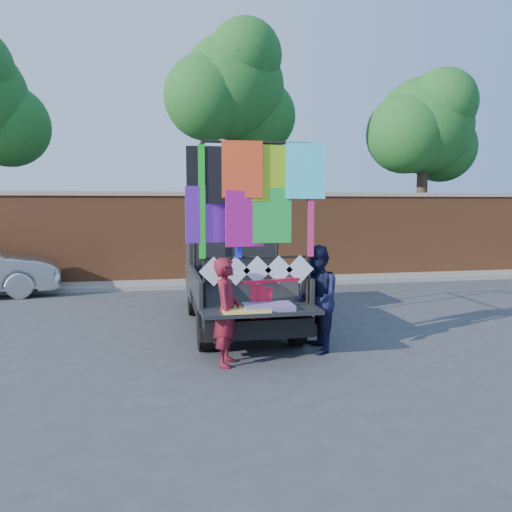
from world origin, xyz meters
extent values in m
plane|color=#38383A|center=(0.00, 0.00, 0.00)|extent=(90.00, 90.00, 0.00)
cube|color=brown|center=(0.00, 7.00, 1.25)|extent=(30.00, 0.35, 2.50)
cube|color=tan|center=(0.00, 7.00, 2.55)|extent=(30.00, 0.45, 0.12)
cube|color=gray|center=(0.00, 6.30, 0.06)|extent=(30.00, 1.20, 0.12)
sphere|color=#1B5E22|center=(-5.60, 8.60, 4.55)|extent=(2.40, 2.40, 2.40)
cylinder|color=#38281C|center=(1.00, 8.20, 2.73)|extent=(0.36, 0.36, 5.46)
sphere|color=#1B5E22|center=(1.00, 8.20, 5.85)|extent=(3.20, 3.20, 3.20)
sphere|color=#1B5E22|center=(1.90, 8.60, 5.07)|extent=(2.40, 2.40, 2.40)
sphere|color=#1B5E22|center=(0.20, 7.90, 5.46)|extent=(2.60, 2.60, 2.60)
sphere|color=#1B5E22|center=(1.30, 7.60, 6.63)|extent=(2.20, 2.20, 2.20)
cylinder|color=#38281C|center=(7.50, 8.20, 2.27)|extent=(0.36, 0.36, 4.55)
sphere|color=#1B5E22|center=(7.50, 8.20, 4.88)|extent=(3.20, 3.20, 3.20)
sphere|color=#1B5E22|center=(8.40, 8.60, 4.23)|extent=(2.40, 2.40, 2.40)
sphere|color=#1B5E22|center=(6.70, 7.90, 4.55)|extent=(2.60, 2.60, 2.60)
sphere|color=#1B5E22|center=(7.80, 7.60, 5.52)|extent=(2.20, 2.20, 2.20)
cylinder|color=black|center=(-0.64, 2.62, 0.31)|extent=(0.21, 0.62, 0.62)
cylinder|color=black|center=(-0.64, 0.08, 0.31)|extent=(0.21, 0.62, 0.62)
cylinder|color=black|center=(0.83, 2.62, 0.31)|extent=(0.21, 0.62, 0.62)
cylinder|color=black|center=(0.83, 0.08, 0.31)|extent=(0.21, 0.62, 0.62)
cube|color=black|center=(0.10, 1.31, 0.47)|extent=(1.60, 3.96, 0.28)
cube|color=black|center=(0.10, 0.60, 0.74)|extent=(1.70, 2.17, 0.09)
cube|color=black|center=(-0.73, 0.60, 0.94)|extent=(0.06, 2.17, 0.42)
cube|color=black|center=(0.93, 0.60, 0.94)|extent=(0.06, 2.17, 0.42)
cube|color=black|center=(0.10, 1.66, 0.94)|extent=(1.70, 0.06, 0.42)
cube|color=black|center=(0.10, 2.58, 0.99)|extent=(1.70, 1.51, 1.18)
cube|color=#8C9EAD|center=(0.10, 2.15, 1.37)|extent=(1.51, 0.06, 0.52)
cube|color=#8C9EAD|center=(0.10, 3.28, 1.18)|extent=(1.51, 0.09, 0.66)
cube|color=black|center=(0.10, 3.61, 0.75)|extent=(1.65, 0.85, 0.52)
cube|color=black|center=(0.10, -0.72, 0.75)|extent=(1.70, 0.52, 0.06)
cube|color=black|center=(0.10, -0.50, 0.40)|extent=(1.74, 0.14, 0.17)
cylinder|color=black|center=(-0.68, -0.39, 1.96)|extent=(0.05, 0.05, 2.36)
cylinder|color=black|center=(-0.68, 1.59, 1.96)|extent=(0.05, 0.05, 2.36)
cylinder|color=black|center=(0.87, -0.39, 1.96)|extent=(0.05, 0.05, 2.36)
cylinder|color=black|center=(0.87, 1.59, 1.96)|extent=(0.05, 0.05, 2.36)
cylinder|color=black|center=(0.10, -0.39, 3.14)|extent=(1.60, 0.04, 0.04)
cylinder|color=black|center=(0.10, 1.59, 3.14)|extent=(1.60, 0.04, 0.04)
cylinder|color=black|center=(-0.68, 0.60, 3.14)|extent=(0.04, 2.03, 0.04)
cylinder|color=black|center=(0.87, 0.60, 3.14)|extent=(0.04, 2.03, 0.04)
cylinder|color=black|center=(0.10, -0.39, 1.49)|extent=(1.60, 0.04, 0.04)
cube|color=black|center=(-0.61, -0.41, 2.71)|extent=(0.58, 0.01, 0.80)
cube|color=#F6471C|center=(-0.14, -0.45, 2.71)|extent=(0.58, 0.01, 0.80)
cube|color=#A7DC17|center=(0.33, -0.41, 2.71)|extent=(0.58, 0.01, 0.80)
cube|color=#34DDFA|center=(0.80, -0.45, 2.71)|extent=(0.58, 0.01, 0.80)
cube|color=purple|center=(-0.61, -0.41, 2.10)|extent=(0.58, 0.01, 0.80)
cube|color=#EA1A97|center=(-0.14, -0.45, 2.10)|extent=(0.58, 0.01, 0.80)
cube|color=green|center=(0.33, -0.41, 2.10)|extent=(0.58, 0.01, 0.80)
cube|color=green|center=(-0.70, -0.43, 2.29)|extent=(0.09, 0.01, 1.60)
cube|color=#E02564|center=(0.90, -0.43, 2.29)|extent=(0.09, 0.01, 1.60)
cube|color=#1B21F9|center=(-0.19, -0.43, 2.29)|extent=(0.09, 0.01, 1.60)
cube|color=silver|center=(-0.54, -0.42, 1.30)|extent=(0.43, 0.01, 0.43)
cube|color=silver|center=(-0.22, -0.42, 1.30)|extent=(0.43, 0.01, 0.43)
cube|color=silver|center=(0.10, -0.42, 1.30)|extent=(0.43, 0.01, 0.43)
cube|color=silver|center=(0.42, -0.42, 1.30)|extent=(0.43, 0.01, 0.43)
cube|color=silver|center=(0.74, -0.42, 1.30)|extent=(0.43, 0.01, 0.43)
cube|color=#D32F5D|center=(0.19, -0.72, 0.82)|extent=(0.71, 0.42, 0.08)
cube|color=#FFDD50|center=(-0.14, -0.79, 0.80)|extent=(0.66, 0.38, 0.04)
imported|color=maroon|center=(-0.39, -0.68, 0.76)|extent=(0.51, 0.64, 1.53)
imported|color=#151634|center=(1.03, -0.31, 0.82)|extent=(0.64, 0.82, 1.65)
cube|color=#FA0D2E|center=(0.32, -0.49, 1.15)|extent=(0.97, 0.27, 0.04)
cube|color=#FA0D2E|center=(0.01, -0.51, 0.84)|extent=(0.06, 0.02, 0.57)
cube|color=#FA0D2E|center=(0.09, -0.51, 0.82)|extent=(0.06, 0.02, 0.57)
cube|color=#FA0D2E|center=(0.18, -0.51, 0.80)|extent=(0.06, 0.02, 0.57)
cube|color=#FA0D2E|center=(0.26, -0.51, 0.78)|extent=(0.06, 0.02, 0.57)
camera|label=1|loc=(-1.30, -7.49, 2.27)|focal=35.00mm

